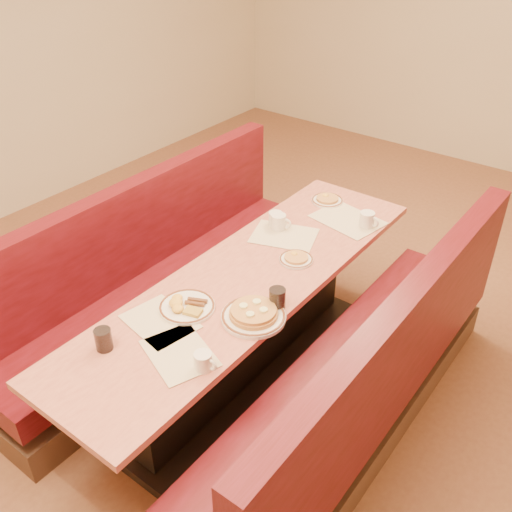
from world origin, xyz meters
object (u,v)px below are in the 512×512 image
Objects in this scene: coffee_mug_a at (204,361)px; soda_tumbler_mid at (277,299)px; coffee_mug_c at (367,219)px; booth_right at (362,388)px; diner_table at (249,329)px; coffee_mug_b at (276,219)px; soda_tumbler_near at (103,339)px; pancake_plate at (253,315)px; booth_left at (160,286)px; eggs_plate at (186,306)px; coffee_mug_d at (279,222)px.

soda_tumbler_mid reaches higher than coffee_mug_a.
booth_right is at bearing -57.86° from coffee_mug_c.
diner_table is 20.59× the size of coffee_mug_b.
soda_tumbler_mid is at bearing 57.56° from soda_tumbler_near.
soda_tumbler_near is (0.02, -1.38, 0.01)m from coffee_mug_b.
pancake_plate is 1.14m from coffee_mug_c.
coffee_mug_a is at bearing -86.05° from coffee_mug_c.
soda_tumbler_near is (0.55, -0.85, 0.44)m from booth_left.
coffee_mug_c is at bearing 75.38° from eggs_plate.
eggs_plate is 2.48× the size of coffee_mug_a.
booth_left is at bearing 164.49° from pancake_plate.
soda_tumbler_near is at bearing -56.88° from booth_left.
soda_tumbler_mid reaches higher than pancake_plate.
coffee_mug_d reaches higher than pancake_plate.
coffee_mug_d is at bearing 89.37° from soda_tumbler_near.
eggs_plate is 0.44m from coffee_mug_a.
soda_tumbler_near reaches higher than coffee_mug_a.
booth_right reaches higher than coffee_mug_c.
pancake_plate is at bearing -77.64° from coffee_mug_d.
pancake_plate is 2.47× the size of coffee_mug_c.
coffee_mug_d is (0.04, -0.02, 0.00)m from coffee_mug_b.
booth_right reaches higher than coffee_mug_a.
coffee_mug_d is at bearing 41.92° from booth_left.
eggs_plate is (-0.08, -0.41, 0.39)m from diner_table.
pancake_plate is 2.95× the size of soda_tumbler_near.
pancake_plate is 0.91m from coffee_mug_b.
coffee_mug_a reaches higher than eggs_plate.
eggs_plate reaches higher than diner_table.
booth_left is at bearing 172.64° from soda_tumbler_mid.
coffee_mug_c reaches higher than coffee_mug_a.
coffee_mug_b is 1.38m from soda_tumbler_near.
diner_table is at bearing 78.21° from soda_tumbler_near.
booth_left reaches higher than coffee_mug_c.
booth_left reaches higher than soda_tumbler_mid.
booth_right is 20.59× the size of coffee_mug_b.
coffee_mug_a is (-0.46, -0.67, 0.43)m from booth_right.
soda_tumbler_mid is (0.44, -0.64, 0.01)m from coffee_mug_d.
pancake_plate is 2.47× the size of coffee_mug_d.
booth_left is 21.95× the size of coffee_mug_a.
coffee_mug_b is at bearing 110.56° from diner_table.
coffee_mug_d is at bearing 117.08° from pancake_plate.
diner_table is at bearing -84.17° from coffee_mug_b.
diner_table is 1.00× the size of booth_left.
coffee_mug_b reaches higher than diner_table.
pancake_plate is at bearing -76.18° from coffee_mug_b.
diner_table is 19.30× the size of coffee_mug_c.
soda_tumbler_mid is at bearing -7.36° from booth_left.
booth_left is 1.00× the size of booth_right.
eggs_plate is 2.60× the size of soda_tumbler_near.
diner_table is 8.85× the size of eggs_plate.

